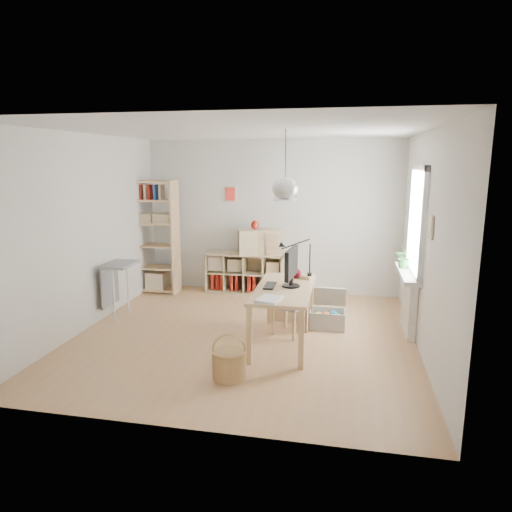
% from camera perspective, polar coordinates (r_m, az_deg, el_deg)
% --- Properties ---
extents(ground, '(4.50, 4.50, 0.00)m').
position_cam_1_polar(ground, '(6.29, -1.45, -9.93)').
color(ground, '#AB7D55').
rests_on(ground, ground).
extents(room_shell, '(4.50, 4.50, 4.50)m').
position_cam_1_polar(room_shell, '(5.61, 3.66, 8.44)').
color(room_shell, silver).
rests_on(room_shell, ground).
extents(window_unit, '(0.07, 1.16, 1.46)m').
position_cam_1_polar(window_unit, '(6.41, 19.57, 4.16)').
color(window_unit, white).
rests_on(window_unit, ground).
extents(radiator, '(0.10, 0.80, 0.80)m').
position_cam_1_polar(radiator, '(6.65, 18.59, -5.69)').
color(radiator, white).
rests_on(radiator, ground).
extents(windowsill, '(0.22, 1.20, 0.06)m').
position_cam_1_polar(windowsill, '(6.53, 18.40, -2.07)').
color(windowsill, white).
rests_on(windowsill, radiator).
extents(desk, '(0.70, 1.50, 0.75)m').
position_cam_1_polar(desk, '(5.84, 3.49, -4.84)').
color(desk, tan).
rests_on(desk, ground).
extents(cube_shelf, '(1.40, 0.38, 0.72)m').
position_cam_1_polar(cube_shelf, '(8.23, -1.50, -2.48)').
color(cube_shelf, tan).
rests_on(cube_shelf, ground).
extents(tall_bookshelf, '(0.80, 0.38, 2.00)m').
position_cam_1_polar(tall_bookshelf, '(8.29, -12.58, 2.92)').
color(tall_bookshelf, tan).
rests_on(tall_bookshelf, ground).
extents(side_table, '(0.40, 0.55, 0.85)m').
position_cam_1_polar(side_table, '(7.10, -17.11, -2.25)').
color(side_table, gray).
rests_on(side_table, ground).
extents(chair, '(0.52, 0.52, 0.80)m').
position_cam_1_polar(chair, '(6.27, 4.54, -5.62)').
color(chair, gray).
rests_on(chair, ground).
extents(wicker_basket, '(0.37, 0.37, 0.51)m').
position_cam_1_polar(wicker_basket, '(5.11, -3.38, -13.25)').
color(wicker_basket, '#AB7E4D').
rests_on(wicker_basket, ground).
extents(storage_chest, '(0.50, 0.57, 0.53)m').
position_cam_1_polar(storage_chest, '(6.64, 8.99, -7.29)').
color(storage_chest, '#B8B8B3').
rests_on(storage_chest, ground).
extents(monitor, '(0.23, 0.57, 0.50)m').
position_cam_1_polar(monitor, '(5.80, 4.45, -1.17)').
color(monitor, black).
rests_on(monitor, desk).
extents(keyboard, '(0.13, 0.35, 0.02)m').
position_cam_1_polar(keyboard, '(5.87, 1.74, -3.71)').
color(keyboard, black).
rests_on(keyboard, desk).
extents(task_lamp, '(0.46, 0.17, 0.48)m').
position_cam_1_polar(task_lamp, '(6.32, 4.71, 0.38)').
color(task_lamp, black).
rests_on(task_lamp, desk).
extents(yarn_ball, '(0.14, 0.14, 0.14)m').
position_cam_1_polar(yarn_ball, '(6.26, 5.06, -2.19)').
color(yarn_ball, '#4D0A10').
rests_on(yarn_ball, desk).
extents(paper_tray, '(0.32, 0.36, 0.03)m').
position_cam_1_polar(paper_tray, '(5.28, 1.71, -5.42)').
color(paper_tray, white).
rests_on(paper_tray, desk).
extents(drawer_chest, '(0.84, 0.58, 0.44)m').
position_cam_1_polar(drawer_chest, '(8.00, 0.51, 1.79)').
color(drawer_chest, tan).
rests_on(drawer_chest, cube_shelf).
extents(red_vase, '(0.13, 0.13, 0.16)m').
position_cam_1_polar(red_vase, '(7.97, -0.14, 3.92)').
color(red_vase, '#AB1B0E').
rests_on(red_vase, drawer_chest).
extents(potted_plant, '(0.32, 0.30, 0.30)m').
position_cam_1_polar(potted_plant, '(6.68, 18.13, -0.18)').
color(potted_plant, '#215A24').
rests_on(potted_plant, windowsill).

